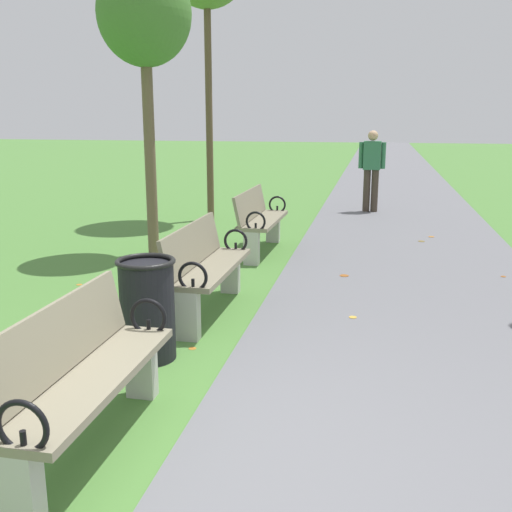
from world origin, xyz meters
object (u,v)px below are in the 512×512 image
object	(u,v)px
park_bench_1	(82,376)
park_bench_2	(206,266)
trash_bin	(147,309)
tree_2	(144,18)
pedestrian_walking	(372,167)
park_bench_3	(260,219)

from	to	relation	value
park_bench_1	park_bench_2	size ratio (longest dim) A/B	1.00
park_bench_2	trash_bin	distance (m)	1.21
tree_2	trash_bin	size ratio (longest dim) A/B	4.69
park_bench_1	trash_bin	bearing A→B (deg)	96.04
park_bench_2	trash_bin	size ratio (longest dim) A/B	1.91
park_bench_2	tree_2	size ratio (longest dim) A/B	0.41
park_bench_1	pedestrian_walking	size ratio (longest dim) A/B	0.99
park_bench_3	park_bench_2	bearing A→B (deg)	-90.00
park_bench_3	pedestrian_walking	bearing A→B (deg)	69.22
park_bench_3	tree_2	world-z (taller)	tree_2
park_bench_1	trash_bin	world-z (taller)	park_bench_1
pedestrian_walking	park_bench_3	bearing A→B (deg)	-110.78
park_bench_1	park_bench_2	distance (m)	2.59
park_bench_1	trash_bin	xyz separation A→B (m)	(-0.15, 1.39, -0.06)
park_bench_1	tree_2	bearing A→B (deg)	106.55
park_bench_3	tree_2	xyz separation A→B (m)	(-1.48, -0.38, 2.71)
park_bench_1	pedestrian_walking	xyz separation A→B (m)	(1.51, 9.33, 0.44)
park_bench_2	pedestrian_walking	world-z (taller)	pedestrian_walking
park_bench_3	park_bench_1	bearing A→B (deg)	-90.00
park_bench_2	park_bench_3	world-z (taller)	same
park_bench_3	trash_bin	size ratio (longest dim) A/B	1.92
park_bench_2	trash_bin	xyz separation A→B (m)	(-0.15, -1.20, -0.06)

